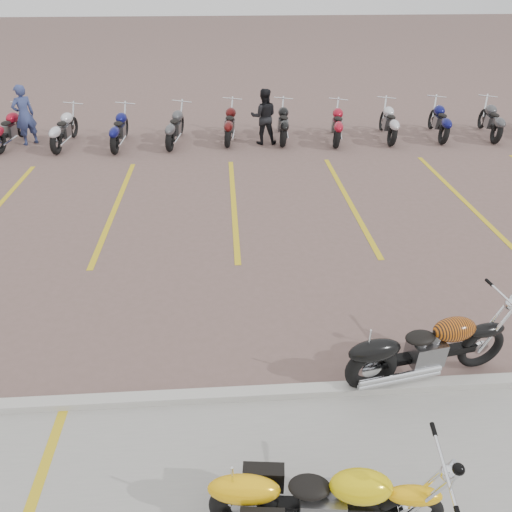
{
  "coord_description": "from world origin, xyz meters",
  "views": [
    {
      "loc": [
        -0.2,
        -6.59,
        4.85
      ],
      "look_at": [
        0.27,
        0.3,
        0.75
      ],
      "focal_mm": 35.0,
      "sensor_mm": 36.0,
      "label": 1
    }
  ],
  "objects_px": {
    "flame_cruiser": "(424,351)",
    "person_a": "(24,115)",
    "yellow_cruiser": "(320,499)",
    "person_b": "(264,117)"
  },
  "relations": [
    {
      "from": "yellow_cruiser",
      "to": "person_b",
      "type": "bearing_deg",
      "value": 93.95
    },
    {
      "from": "flame_cruiser",
      "to": "person_a",
      "type": "relative_size",
      "value": 1.29
    },
    {
      "from": "flame_cruiser",
      "to": "yellow_cruiser",
      "type": "bearing_deg",
      "value": -141.76
    },
    {
      "from": "flame_cruiser",
      "to": "person_a",
      "type": "distance_m",
      "value": 13.51
    },
    {
      "from": "person_a",
      "to": "person_b",
      "type": "bearing_deg",
      "value": 134.55
    },
    {
      "from": "yellow_cruiser",
      "to": "person_a",
      "type": "xyz_separation_m",
      "value": [
        -6.7,
        12.53,
        0.43
      ]
    },
    {
      "from": "yellow_cruiser",
      "to": "flame_cruiser",
      "type": "xyz_separation_m",
      "value": [
        1.71,
        1.95,
        0.01
      ]
    },
    {
      "from": "flame_cruiser",
      "to": "person_b",
      "type": "relative_size",
      "value": 1.4
    },
    {
      "from": "person_a",
      "to": "person_b",
      "type": "height_order",
      "value": "person_a"
    },
    {
      "from": "person_b",
      "to": "yellow_cruiser",
      "type": "bearing_deg",
      "value": 91.05
    }
  ]
}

